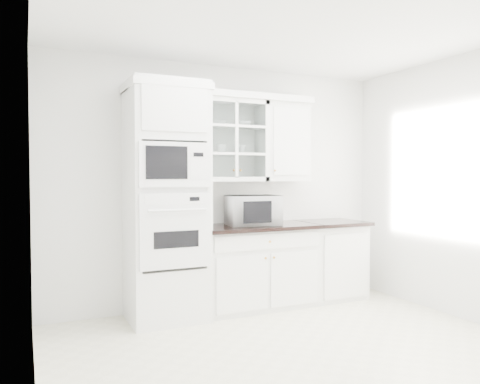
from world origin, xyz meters
name	(u,v)px	position (x,y,z in m)	size (l,w,h in m)	color
ground	(305,356)	(0.00, 0.00, 0.01)	(4.00, 3.50, 0.01)	beige
room_shell	(280,140)	(0.00, 0.43, 1.78)	(4.00, 3.50, 2.70)	white
oven_column	(166,202)	(-0.75, 1.42, 1.20)	(0.76, 0.68, 2.40)	white
base_cabinet_run	(256,265)	(0.28, 1.45, 0.46)	(1.32, 0.67, 0.92)	white
extra_base_cabinet	(330,259)	(1.28, 1.45, 0.46)	(0.72, 0.67, 0.92)	white
upper_cabinet_glass	(230,141)	(0.03, 1.58, 1.85)	(0.80, 0.33, 0.90)	white
upper_cabinet_solid	(283,143)	(0.71, 1.58, 1.85)	(0.55, 0.33, 0.90)	white
crown_molding	(222,96)	(-0.07, 1.56, 2.33)	(2.14, 0.38, 0.07)	white
countertop_microwave	(253,210)	(0.23, 1.44, 1.08)	(0.56, 0.47, 0.33)	white
bowl_a	(216,123)	(-0.13, 1.60, 2.04)	(0.23, 0.23, 0.06)	white
bowl_b	(242,124)	(0.18, 1.59, 2.04)	(0.19, 0.19, 0.06)	white
cup_a	(222,149)	(-0.07, 1.59, 1.76)	(0.12, 0.12, 0.10)	white
cup_b	(241,149)	(0.17, 1.60, 1.76)	(0.11, 0.11, 0.10)	white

